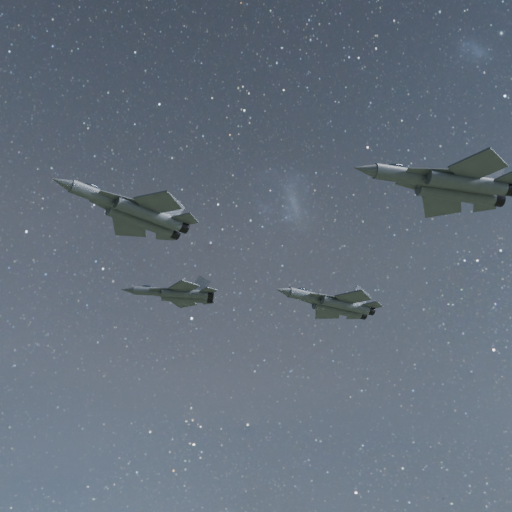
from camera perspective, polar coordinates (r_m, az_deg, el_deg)
name	(u,v)px	position (r m, az deg, el deg)	size (l,w,h in m)	color
jet_lead	(134,211)	(76.41, -11.50, 4.18)	(18.84, 12.89, 4.73)	#373D45
jet_left	(177,294)	(99.36, -7.53, -3.60)	(15.79, 10.61, 3.99)	#373D45
jet_right	(448,184)	(67.05, 17.84, 6.55)	(18.79, 12.88, 4.72)	#373D45
jet_slot	(333,304)	(88.84, 7.39, -4.52)	(16.86, 11.97, 4.29)	#373D45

